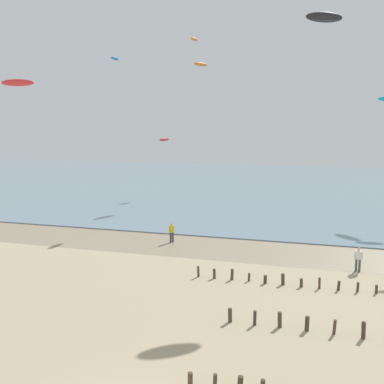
{
  "coord_description": "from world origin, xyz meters",
  "views": [
    {
      "loc": [
        5.65,
        -11.3,
        10.02
      ],
      "look_at": [
        -0.66,
        11.34,
        6.33
      ],
      "focal_mm": 40.05,
      "sensor_mm": 36.0,
      "label": 1
    }
  ],
  "objects_px": {
    "kite_aloft_5": "(324,17)",
    "kite_aloft_3": "(164,140)",
    "person_mid_beach": "(172,232)",
    "person_nearest_camera": "(358,259)",
    "kite_aloft_1": "(18,83)",
    "kite_aloft_11": "(194,39)",
    "kite_aloft_2": "(201,64)",
    "kite_aloft_10": "(115,58)"
  },
  "relations": [
    {
      "from": "kite_aloft_5",
      "to": "kite_aloft_3",
      "type": "bearing_deg",
      "value": -81.08
    },
    {
      "from": "person_mid_beach",
      "to": "kite_aloft_5",
      "type": "relative_size",
      "value": 0.57
    },
    {
      "from": "person_nearest_camera",
      "to": "kite_aloft_3",
      "type": "bearing_deg",
      "value": 131.41
    },
    {
      "from": "kite_aloft_1",
      "to": "kite_aloft_5",
      "type": "distance_m",
      "value": 23.76
    },
    {
      "from": "kite_aloft_5",
      "to": "kite_aloft_11",
      "type": "xyz_separation_m",
      "value": [
        -13.84,
        15.22,
        1.97
      ]
    },
    {
      "from": "person_nearest_camera",
      "to": "kite_aloft_1",
      "type": "distance_m",
      "value": 28.75
    },
    {
      "from": "kite_aloft_1",
      "to": "kite_aloft_11",
      "type": "xyz_separation_m",
      "value": [
        9.17,
        19.2,
        6.32
      ]
    },
    {
      "from": "person_nearest_camera",
      "to": "kite_aloft_5",
      "type": "xyz_separation_m",
      "value": [
        -2.92,
        3.22,
        16.73
      ]
    },
    {
      "from": "kite_aloft_2",
      "to": "kite_aloft_10",
      "type": "height_order",
      "value": "kite_aloft_2"
    },
    {
      "from": "person_mid_beach",
      "to": "kite_aloft_3",
      "type": "xyz_separation_m",
      "value": [
        -8.54,
        22.72,
        7.07
      ]
    },
    {
      "from": "person_nearest_camera",
      "to": "kite_aloft_1",
      "type": "relative_size",
      "value": 0.6
    },
    {
      "from": "kite_aloft_2",
      "to": "kite_aloft_10",
      "type": "relative_size",
      "value": 1.35
    },
    {
      "from": "person_mid_beach",
      "to": "kite_aloft_3",
      "type": "height_order",
      "value": "kite_aloft_3"
    },
    {
      "from": "kite_aloft_5",
      "to": "kite_aloft_11",
      "type": "bearing_deg",
      "value": -80.09
    },
    {
      "from": "kite_aloft_2",
      "to": "kite_aloft_3",
      "type": "bearing_deg",
      "value": -50.32
    },
    {
      "from": "kite_aloft_10",
      "to": "kite_aloft_11",
      "type": "bearing_deg",
      "value": 91.9
    },
    {
      "from": "person_nearest_camera",
      "to": "kite_aloft_2",
      "type": "distance_m",
      "value": 37.56
    },
    {
      "from": "person_mid_beach",
      "to": "kite_aloft_5",
      "type": "bearing_deg",
      "value": -2.06
    },
    {
      "from": "kite_aloft_1",
      "to": "kite_aloft_3",
      "type": "bearing_deg",
      "value": 80.03
    },
    {
      "from": "kite_aloft_3",
      "to": "kite_aloft_11",
      "type": "bearing_deg",
      "value": -119.38
    },
    {
      "from": "kite_aloft_2",
      "to": "kite_aloft_11",
      "type": "distance_m",
      "value": 9.65
    },
    {
      "from": "person_mid_beach",
      "to": "kite_aloft_5",
      "type": "distance_m",
      "value": 20.47
    },
    {
      "from": "person_mid_beach",
      "to": "kite_aloft_11",
      "type": "xyz_separation_m",
      "value": [
        -2.05,
        14.79,
        18.7
      ]
    },
    {
      "from": "person_nearest_camera",
      "to": "kite_aloft_3",
      "type": "height_order",
      "value": "kite_aloft_3"
    },
    {
      "from": "kite_aloft_10",
      "to": "kite_aloft_5",
      "type": "bearing_deg",
      "value": 50.8
    },
    {
      "from": "person_mid_beach",
      "to": "kite_aloft_3",
      "type": "relative_size",
      "value": 0.84
    },
    {
      "from": "kite_aloft_2",
      "to": "kite_aloft_10",
      "type": "bearing_deg",
      "value": -11.13
    },
    {
      "from": "kite_aloft_10",
      "to": "kite_aloft_11",
      "type": "height_order",
      "value": "kite_aloft_11"
    },
    {
      "from": "person_nearest_camera",
      "to": "kite_aloft_1",
      "type": "bearing_deg",
      "value": -178.31
    },
    {
      "from": "kite_aloft_3",
      "to": "kite_aloft_5",
      "type": "bearing_deg",
      "value": -117.39
    },
    {
      "from": "person_nearest_camera",
      "to": "kite_aloft_2",
      "type": "bearing_deg",
      "value": 123.46
    },
    {
      "from": "person_mid_beach",
      "to": "kite_aloft_2",
      "type": "xyz_separation_m",
      "value": [
        -3.68,
        24.19,
        17.24
      ]
    },
    {
      "from": "kite_aloft_10",
      "to": "kite_aloft_11",
      "type": "distance_m",
      "value": 9.44
    },
    {
      "from": "kite_aloft_2",
      "to": "person_mid_beach",
      "type": "bearing_deg",
      "value": 31.39
    },
    {
      "from": "kite_aloft_3",
      "to": "kite_aloft_11",
      "type": "relative_size",
      "value": 1.13
    },
    {
      "from": "kite_aloft_10",
      "to": "kite_aloft_2",
      "type": "bearing_deg",
      "value": 137.48
    },
    {
      "from": "kite_aloft_5",
      "to": "kite_aloft_10",
      "type": "relative_size",
      "value": 1.41
    },
    {
      "from": "kite_aloft_11",
      "to": "kite_aloft_2",
      "type": "bearing_deg",
      "value": -165.22
    },
    {
      "from": "kite_aloft_3",
      "to": "kite_aloft_10",
      "type": "bearing_deg",
      "value": -173.76
    },
    {
      "from": "kite_aloft_2",
      "to": "kite_aloft_3",
      "type": "xyz_separation_m",
      "value": [
        -4.86,
        -1.48,
        -10.17
      ]
    },
    {
      "from": "kite_aloft_10",
      "to": "kite_aloft_11",
      "type": "xyz_separation_m",
      "value": [
        9.08,
        1.69,
        1.99
      ]
    },
    {
      "from": "kite_aloft_3",
      "to": "kite_aloft_11",
      "type": "xyz_separation_m",
      "value": [
        6.49,
        -7.92,
        11.64
      ]
    }
  ]
}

